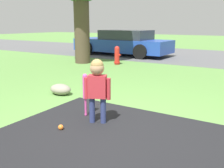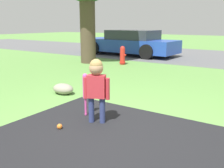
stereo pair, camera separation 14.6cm
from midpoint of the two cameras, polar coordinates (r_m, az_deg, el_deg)
ground_plane at (r=3.39m, az=3.46°, el=-11.29°), size 60.00×60.00×0.00m
child at (r=3.56m, az=-2.41°, el=0.43°), size 0.36×0.24×0.95m
baseball_bat at (r=3.90m, az=-5.07°, el=-1.05°), size 0.08×0.08×0.68m
sports_ball at (r=3.57m, az=-10.74°, el=-9.52°), size 0.07×0.07×0.07m
fire_hydrant at (r=8.95m, az=2.89°, el=6.52°), size 0.25×0.22×0.65m
parked_car at (r=11.71m, az=4.32°, el=9.31°), size 4.63×1.97×1.14m
edging_rock at (r=5.26m, az=-10.32°, el=-1.09°), size 0.47×0.33×0.22m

